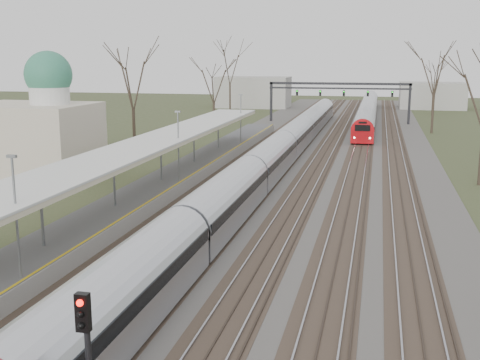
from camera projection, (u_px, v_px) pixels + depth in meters
The scene contains 9 objects.
track_bed at pixel (318, 153), 61.96m from camera, with size 24.00×160.00×0.22m.
platform at pixel (177, 177), 47.21m from camera, with size 3.50×69.00×1.00m, color #9E9B93.
canopy at pixel (155, 142), 42.21m from camera, with size 4.10×50.00×3.11m.
dome_building at pixel (33, 132), 49.83m from camera, with size 10.00×8.00×10.30m.
signal_gantry at pixel (339, 90), 89.61m from camera, with size 21.00×0.59×6.08m.
tree_west_far at pixel (132, 76), 57.47m from camera, with size 5.50×5.50×11.33m.
train_near at pixel (283, 147), 56.54m from camera, with size 2.62×90.21×3.05m.
train_far at pixel (368, 110), 95.38m from camera, with size 2.62×60.21×3.05m.
signal_post at pixel (86, 344), 15.10m from camera, with size 0.35×0.45×4.10m.
Camera 1 is at (6.15, -6.50, 9.79)m, focal length 45.00 mm.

